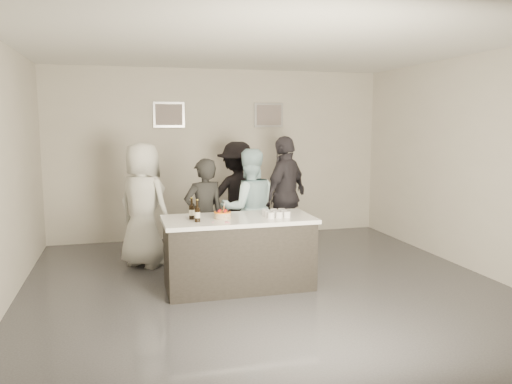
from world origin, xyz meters
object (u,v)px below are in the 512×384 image
at_px(beer_bottle_a, 192,209).
at_px(cake, 222,215).
at_px(bar_counter, 239,253).
at_px(person_guest_left, 143,205).
at_px(person_main_black, 204,216).
at_px(person_main_blue, 249,209).
at_px(person_guest_right, 286,195).
at_px(person_guest_back, 238,196).
at_px(beer_bottle_b, 197,211).

bearing_deg(beer_bottle_a, cake, -5.17).
distance_m(bar_counter, person_guest_left, 1.76).
relative_size(person_main_black, person_main_blue, 0.93).
relative_size(cake, beer_bottle_a, 0.81).
bearing_deg(person_guest_left, person_guest_right, -132.86).
xyz_separation_m(cake, person_main_black, (-0.11, 0.72, -0.14)).
relative_size(bar_counter, person_guest_back, 1.05).
xyz_separation_m(cake, person_guest_left, (-0.90, 1.31, -0.04)).
bearing_deg(bar_counter, cake, -177.89).
height_order(beer_bottle_a, person_main_blue, person_main_blue).
xyz_separation_m(beer_bottle_a, person_guest_left, (-0.52, 1.27, -0.13)).
bearing_deg(person_main_black, bar_counter, 99.20).
bearing_deg(beer_bottle_b, person_guest_right, 44.27).
bearing_deg(person_main_black, beer_bottle_b, 61.20).
bearing_deg(person_main_black, person_guest_right, -167.48).
distance_m(bar_counter, beer_bottle_b, 0.80).
relative_size(bar_counter, beer_bottle_b, 7.15).
distance_m(cake, person_main_blue, 1.03).
height_order(bar_counter, person_guest_back, person_guest_back).
bearing_deg(cake, person_guest_back, 71.62).
height_order(bar_counter, person_guest_right, person_guest_right).
bearing_deg(person_guest_left, person_main_black, -172.98).
distance_m(beer_bottle_a, person_guest_left, 1.38).
bearing_deg(person_guest_back, cake, 71.61).
xyz_separation_m(beer_bottle_b, person_main_black, (0.22, 0.87, -0.23)).
bearing_deg(person_main_blue, beer_bottle_b, 49.02).
distance_m(cake, person_guest_left, 1.59).
bearing_deg(cake, beer_bottle_a, 174.83).
height_order(cake, person_main_blue, person_main_blue).
bearing_deg(person_guest_left, person_main_blue, -153.49).
relative_size(beer_bottle_a, person_main_blue, 0.15).
xyz_separation_m(bar_counter, person_guest_left, (-1.10, 1.30, 0.45)).
relative_size(beer_bottle_a, person_guest_right, 0.14).
height_order(person_main_blue, person_guest_right, person_guest_right).
relative_size(beer_bottle_b, person_main_blue, 0.15).
bearing_deg(cake, person_guest_left, 124.41).
xyz_separation_m(beer_bottle_a, person_guest_right, (1.67, 1.41, -0.10)).
bearing_deg(person_main_blue, beer_bottle_a, 42.16).
xyz_separation_m(cake, person_main_blue, (0.56, 0.86, -0.09)).
xyz_separation_m(bar_counter, cake, (-0.21, -0.01, 0.49)).
xyz_separation_m(bar_counter, person_guest_right, (1.09, 1.43, 0.48)).
xyz_separation_m(person_main_black, person_main_blue, (0.67, 0.14, 0.06)).
bearing_deg(person_main_black, person_main_blue, 177.08).
height_order(bar_counter, beer_bottle_b, beer_bottle_b).
relative_size(person_main_blue, person_guest_back, 0.97).
bearing_deg(beer_bottle_a, person_guest_right, 40.18).
bearing_deg(beer_bottle_a, person_guest_back, 61.53).
distance_m(bar_counter, cake, 0.53).
relative_size(beer_bottle_a, person_guest_left, 0.15).
distance_m(cake, beer_bottle_a, 0.38).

